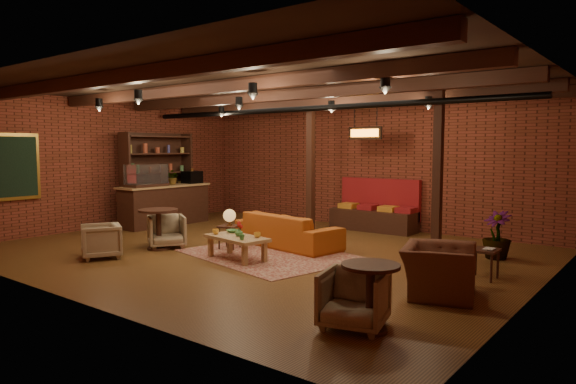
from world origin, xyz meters
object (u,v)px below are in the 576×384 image
Objects in this scene: round_table_left at (159,222)px; armchair_b at (101,239)px; armchair_a at (167,230)px; armchair_right at (439,262)px; sofa at (288,230)px; plant_tall at (498,187)px; armchair_far at (354,296)px; side_table_lamp at (229,219)px; round_table_right at (370,287)px; side_table_book at (484,251)px; coffee_table at (237,239)px.

round_table_left is 1.16× the size of armchair_b.
armchair_right is at bearing -57.12° from armchair_a.
plant_tall is (3.69, 1.43, 0.97)m from sofa.
armchair_far reaches higher than armchair_b.
armchair_a is 1.38m from armchair_b.
armchair_far is (5.33, -1.49, -0.18)m from round_table_left.
round_table_left is at bearing -140.48° from side_table_lamp.
armchair_far is at bearing -178.55° from round_table_right.
sofa is at bearing 52.10° from armchair_right.
plant_tall reaches higher than round_table_right.
round_table_right reaches higher than side_table_book.
armchair_right is at bearing 42.93° from armchair_b.
round_table_right reaches higher than coffee_table.
armchair_far is (-0.48, -3.08, -0.07)m from side_table_book.
armchair_b is 5.97m from armchair_right.
side_table_lamp is 1.32m from armchair_a.
round_table_left is at bearing -141.74° from armchair_a.
armchair_right is 1.30m from side_table_book.
round_table_left is 0.75× the size of armchair_right.
side_table_book is at bearing -80.83° from plant_tall.
coffee_table is at bearing 154.43° from round_table_right.
armchair_right is at bearing -7.38° from side_table_lamp.
armchair_right is 1.82m from armchair_far.
round_table_right is (5.72, -0.32, 0.16)m from armchair_b.
plant_tall is (0.02, 4.69, 0.81)m from round_table_right.
side_table_lamp is 4.78m from side_table_book.
armchair_right is (3.74, 0.04, 0.09)m from coffee_table.
side_table_book is at bearing 84.89° from round_table_right.
round_table_left reaches higher than round_table_right.
side_table_book is (5.99, 2.75, 0.09)m from armchair_b.
sofa is 3.58m from armchair_b.
round_table_left is (-1.87, -0.27, 0.17)m from coffee_table.
armchair_right reaches higher than armchair_a.
side_table_book is at bearing 66.48° from armchair_far.
side_table_lamp reaches higher than armchair_far.
round_table_left is 6.46m from plant_tall.
armchair_a reaches higher than coffee_table.
side_table_book is at bearing -44.79° from armchair_a.
armchair_a is (-0.02, 0.21, -0.18)m from round_table_left.
side_table_book is 0.19× the size of plant_tall.
round_table_left is at bearing 149.66° from armchair_far.
armchair_far is (-0.27, -1.80, -0.10)m from armchair_right.
side_table_lamp reaches higher than sofa.
plant_tall is (4.47, 2.31, 0.71)m from side_table_lamp.
armchair_far is at bearing -92.65° from plant_tall.
round_table_left reaches higher than armchair_b.
armchair_b reaches higher than sofa.
sofa is 4.77m from armchair_far.
side_table_lamp is 0.30× the size of plant_tall.
armchair_a is at bearing 163.00° from round_table_right.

